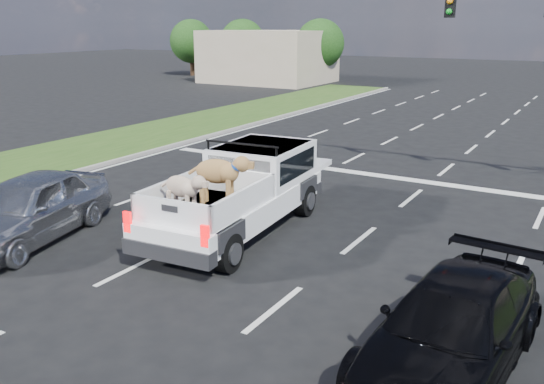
{
  "coord_description": "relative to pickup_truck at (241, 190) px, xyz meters",
  "views": [
    {
      "loc": [
        6.49,
        -8.08,
        4.95
      ],
      "look_at": [
        0.52,
        2.0,
        1.52
      ],
      "focal_mm": 38.0,
      "sensor_mm": 36.0,
      "label": 1
    }
  ],
  "objects": [
    {
      "name": "pickup_truck",
      "position": [
        0.0,
        0.0,
        0.0
      ],
      "size": [
        2.61,
        6.04,
        2.21
      ],
      "rotation": [
        0.0,
        0.0,
        0.08
      ],
      "color": "black",
      "rests_on": "ground"
    },
    {
      "name": "tree_far_a",
      "position": [
        -28.94,
        34.83,
        2.25
      ],
      "size": [
        4.2,
        4.2,
        5.4
      ],
      "color": "#332114",
      "rests_on": "ground"
    },
    {
      "name": "building_left",
      "position": [
        -18.94,
        32.83,
        1.16
      ],
      "size": [
        10.0,
        8.0,
        4.4
      ],
      "primitive_type": "cube",
      "color": "tan",
      "rests_on": "ground"
    },
    {
      "name": "grass_median_left",
      "position": [
        -10.44,
        2.83,
        -0.99
      ],
      "size": [
        5.0,
        60.0,
        0.1
      ],
      "primitive_type": "cube",
      "color": "#264715",
      "rests_on": "ground"
    },
    {
      "name": "curb_left",
      "position": [
        -7.99,
        2.83,
        -0.97
      ],
      "size": [
        0.15,
        60.0,
        0.14
      ],
      "primitive_type": "cube",
      "color": "gray",
      "rests_on": "ground"
    },
    {
      "name": "ground",
      "position": [
        1.06,
        -3.17,
        -1.04
      ],
      "size": [
        160.0,
        160.0,
        0.0
      ],
      "primitive_type": "plane",
      "color": "black",
      "rests_on": "ground"
    },
    {
      "name": "road_markings",
      "position": [
        1.06,
        3.4,
        -1.03
      ],
      "size": [
        17.75,
        60.0,
        0.01
      ],
      "color": "silver",
      "rests_on": "ground"
    },
    {
      "name": "tree_far_b",
      "position": [
        -22.94,
        34.83,
        2.25
      ],
      "size": [
        4.2,
        4.2,
        5.4
      ],
      "color": "#332114",
      "rests_on": "ground"
    },
    {
      "name": "tree_far_c",
      "position": [
        -14.94,
        34.83,
        2.25
      ],
      "size": [
        4.2,
        4.2,
        5.4
      ],
      "color": "#332114",
      "rests_on": "ground"
    },
    {
      "name": "silver_sedan",
      "position": [
        -3.94,
        -3.08,
        -0.25
      ],
      "size": [
        2.92,
        4.97,
        1.59
      ],
      "primitive_type": "imported",
      "rotation": [
        0.0,
        0.0,
        0.24
      ],
      "color": "#ABADB2",
      "rests_on": "ground"
    },
    {
      "name": "black_coupe",
      "position": [
        5.99,
        -3.42,
        -0.37
      ],
      "size": [
        2.24,
        4.75,
        1.34
      ],
      "primitive_type": "imported",
      "rotation": [
        0.0,
        0.0,
        -0.08
      ],
      "color": "black",
      "rests_on": "ground"
    }
  ]
}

